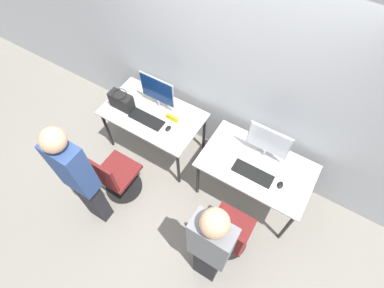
% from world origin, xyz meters
% --- Properties ---
extents(ground_plane, '(20.00, 20.00, 0.00)m').
position_xyz_m(ground_plane, '(0.00, 0.00, 0.00)').
color(ground_plane, gray).
extents(wall_back, '(12.00, 0.05, 2.80)m').
position_xyz_m(wall_back, '(0.00, 0.86, 1.40)').
color(wall_back, '#B7BCC1').
rests_on(wall_back, ground_plane).
extents(desk_left, '(1.25, 0.74, 0.74)m').
position_xyz_m(desk_left, '(-0.71, 0.37, 0.67)').
color(desk_left, silver).
rests_on(desk_left, ground_plane).
extents(monitor_left, '(0.47, 0.19, 0.47)m').
position_xyz_m(monitor_left, '(-0.71, 0.52, 0.99)').
color(monitor_left, '#B2B2B7').
rests_on(monitor_left, desk_left).
extents(keyboard_left, '(0.45, 0.16, 0.02)m').
position_xyz_m(keyboard_left, '(-0.71, 0.25, 0.75)').
color(keyboard_left, black).
rests_on(keyboard_left, desk_left).
extents(mouse_left, '(0.06, 0.09, 0.03)m').
position_xyz_m(mouse_left, '(-0.41, 0.27, 0.76)').
color(mouse_left, black).
rests_on(mouse_left, desk_left).
extents(office_chair_left, '(0.48, 0.48, 0.90)m').
position_xyz_m(office_chair_left, '(-0.72, -0.46, 0.37)').
color(office_chair_left, black).
rests_on(office_chair_left, ground_plane).
extents(person_left, '(0.36, 0.23, 1.74)m').
position_xyz_m(person_left, '(-0.74, -0.82, 0.96)').
color(person_left, '#232328').
rests_on(person_left, ground_plane).
extents(desk_right, '(1.25, 0.74, 0.74)m').
position_xyz_m(desk_right, '(0.71, 0.37, 0.67)').
color(desk_right, silver).
rests_on(desk_right, ground_plane).
extents(monitor_right, '(0.47, 0.19, 0.47)m').
position_xyz_m(monitor_right, '(0.71, 0.53, 0.99)').
color(monitor_right, '#B2B2B7').
rests_on(monitor_right, desk_right).
extents(keyboard_right, '(0.45, 0.16, 0.02)m').
position_xyz_m(keyboard_right, '(0.71, 0.25, 0.75)').
color(keyboard_right, black).
rests_on(keyboard_right, desk_right).
extents(mouse_right, '(0.06, 0.09, 0.03)m').
position_xyz_m(mouse_right, '(1.02, 0.27, 0.76)').
color(mouse_right, black).
rests_on(mouse_right, desk_right).
extents(office_chair_right, '(0.48, 0.48, 0.90)m').
position_xyz_m(office_chair_right, '(0.76, -0.36, 0.37)').
color(office_chair_right, black).
rests_on(office_chair_right, ground_plane).
extents(person_right, '(0.36, 0.22, 1.70)m').
position_xyz_m(person_right, '(0.72, -0.73, 0.93)').
color(person_right, '#232328').
rests_on(person_right, ground_plane).
extents(handbag, '(0.30, 0.18, 0.25)m').
position_xyz_m(handbag, '(-1.09, 0.26, 0.86)').
color(handbag, black).
rests_on(handbag, desk_left).
extents(placard_left, '(0.16, 0.03, 0.08)m').
position_xyz_m(placard_left, '(-0.44, 0.41, 0.78)').
color(placard_left, yellow).
rests_on(placard_left, desk_left).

